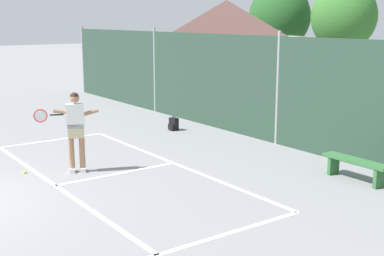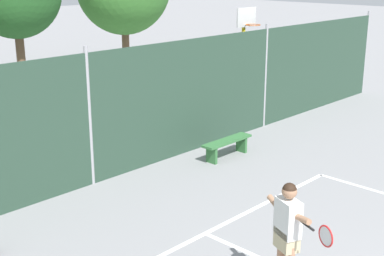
{
  "view_description": "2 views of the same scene",
  "coord_description": "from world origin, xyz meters",
  "views": [
    {
      "loc": [
        10.3,
        -1.33,
        3.48
      ],
      "look_at": [
        0.18,
        5.93,
        0.86
      ],
      "focal_mm": 48.76,
      "sensor_mm": 36.0,
      "label": 1
    },
    {
      "loc": [
        -6.71,
        -0.61,
        4.78
      ],
      "look_at": [
        0.92,
        6.73,
        1.61
      ],
      "focal_mm": 50.42,
      "sensor_mm": 36.0,
      "label": 2
    }
  ],
  "objects": [
    {
      "name": "basketball_hoop",
      "position": [
        6.96,
        10.19,
        2.31
      ],
      "size": [
        0.9,
        0.67,
        3.55
      ],
      "color": "yellow",
      "rests_on": "ground"
    },
    {
      "name": "chainlink_fence",
      "position": [
        0.0,
        9.0,
        1.51
      ],
      "size": [
        26.09,
        0.09,
        3.16
      ],
      "color": "#284233",
      "rests_on": "ground"
    },
    {
      "name": "courtside_bench",
      "position": [
        3.5,
        7.94,
        0.36
      ],
      "size": [
        1.6,
        0.36,
        0.48
      ],
      "color": "#336B38",
      "rests_on": "ground"
    },
    {
      "name": "tennis_player",
      "position": [
        -0.67,
        3.27,
        1.11
      ],
      "size": [
        0.52,
        1.38,
        1.85
      ],
      "color": "silver",
      "rests_on": "ground"
    }
  ]
}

